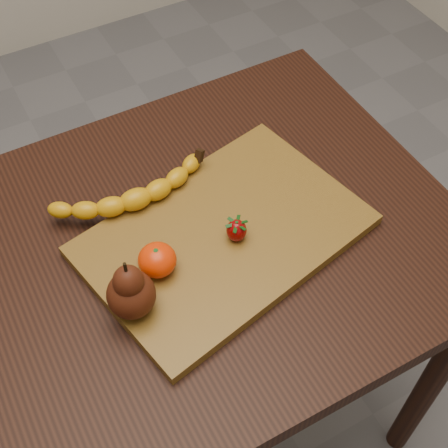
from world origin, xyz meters
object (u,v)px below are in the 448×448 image
pear (130,287)px  table (169,283)px  mandarin (157,260)px  cutting_board (224,235)px

pear → table: bearing=43.5°
table → mandarin: 0.15m
table → pear: (-0.09, -0.09, 0.17)m
pear → mandarin: size_ratio=1.89×
table → pear: pear is taller
pear → mandarin: pear is taller
table → pear: bearing=-136.5°
table → mandarin: size_ratio=16.56×
cutting_board → mandarin: 0.13m
cutting_board → pear: (-0.19, -0.06, 0.07)m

